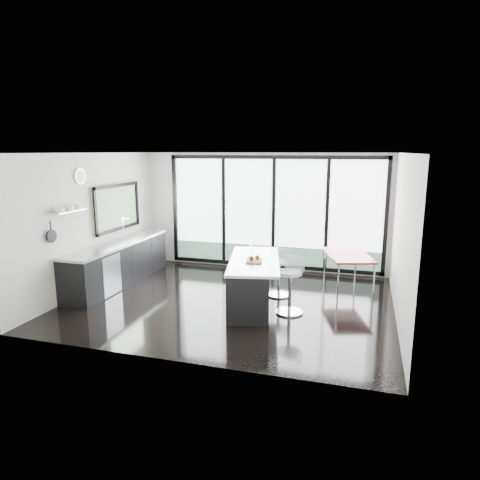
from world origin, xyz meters
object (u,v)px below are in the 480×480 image
(island, at_px, (250,282))
(red_table, at_px, (347,272))
(bar_stool_far, at_px, (279,278))
(bar_stool_near, at_px, (290,292))

(island, relative_size, red_table, 1.65)
(bar_stool_far, relative_size, red_table, 0.52)
(bar_stool_near, relative_size, red_table, 0.56)
(bar_stool_near, xyz_separation_m, red_table, (0.92, 1.71, -0.02))
(bar_stool_far, bearing_deg, red_table, 57.04)
(island, bearing_deg, red_table, 40.90)
(bar_stool_far, xyz_separation_m, red_table, (1.28, 0.84, 0.01))
(bar_stool_near, distance_m, red_table, 1.94)
(bar_stool_near, bearing_deg, red_table, 80.66)
(island, xyz_separation_m, bar_stool_near, (0.78, -0.23, -0.06))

